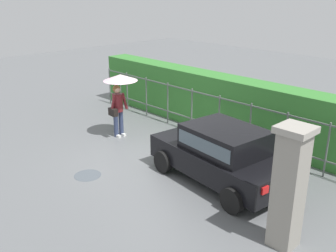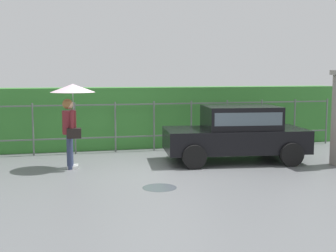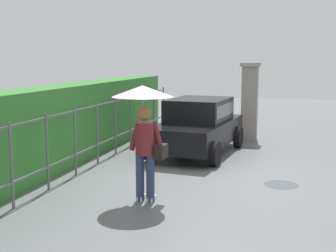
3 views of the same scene
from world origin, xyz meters
TOP-DOWN VIEW (x-y plane):
  - ground_plane at (0.00, 0.00)m, footprint 40.00×40.00m
  - car at (2.20, 0.49)m, footprint 3.88×2.18m
  - pedestrian at (-2.09, 0.60)m, footprint 1.10×1.10m
  - gate_pillar at (4.65, -0.65)m, footprint 0.60×0.60m
  - fence_section at (0.39, 2.63)m, footprint 11.80×0.05m
  - hedge_row at (0.39, 3.43)m, footprint 12.75×0.90m
  - puddle_near at (-0.41, -1.78)m, footprint 0.71×0.71m

SIDE VIEW (x-z plane):
  - ground_plane at x=0.00m, z-range 0.00..0.00m
  - puddle_near at x=-0.41m, z-range 0.00..0.00m
  - car at x=2.20m, z-range 0.06..1.54m
  - fence_section at x=0.39m, z-range 0.08..1.58m
  - hedge_row at x=0.39m, z-range 0.00..1.90m
  - gate_pillar at x=4.65m, z-range 0.03..2.45m
  - pedestrian at x=-2.09m, z-range 0.55..2.63m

